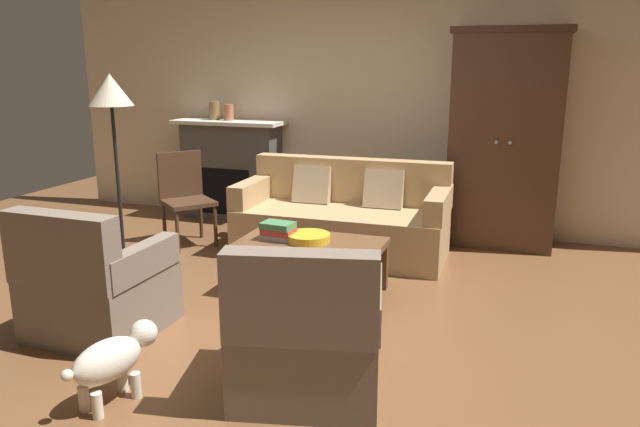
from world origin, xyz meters
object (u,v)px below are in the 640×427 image
at_px(armoire, 505,139).
at_px(floor_lamp, 111,102).
at_px(book_stack, 278,231).
at_px(fireplace, 232,169).
at_px(coffee_table, 311,248).
at_px(mantel_vase_terracotta, 229,112).
at_px(side_chair_wooden, 185,192).
at_px(dog, 113,359).
at_px(couch, 343,221).
at_px(armchair_near_left, 96,288).
at_px(armchair_near_right, 307,338).
at_px(mantel_vase_bronze, 214,111).
at_px(fruit_bowl, 308,238).

xyz_separation_m(armoire, floor_lamp, (-3.06, -1.79, 0.40)).
relative_size(armoire, book_stack, 8.06).
bearing_deg(fireplace, coffee_table, -49.08).
height_order(mantel_vase_terracotta, side_chair_wooden, mantel_vase_terracotta).
height_order(floor_lamp, dog, floor_lamp).
relative_size(couch, mantel_vase_terracotta, 11.01).
height_order(armchair_near_left, side_chair_wooden, side_chair_wooden).
bearing_deg(side_chair_wooden, coffee_table, -27.75).
height_order(couch, armchair_near_left, armchair_near_left).
xyz_separation_m(armchair_near_right, side_chair_wooden, (-2.10, 2.23, 0.20)).
bearing_deg(mantel_vase_bronze, fireplace, 5.69).
bearing_deg(dog, mantel_vase_terracotta, 108.09).
distance_m(couch, mantel_vase_bronze, 2.17).
bearing_deg(armchair_near_left, book_stack, 52.42).
relative_size(fireplace, book_stack, 4.93).
relative_size(coffee_table, dog, 1.97).
relative_size(fireplace, mantel_vase_bronze, 6.23).
bearing_deg(fireplace, book_stack, -54.39).
xyz_separation_m(mantel_vase_bronze, armchair_near_right, (2.31, -3.27, -0.91)).
height_order(coffee_table, armchair_near_right, armchair_near_right).
height_order(coffee_table, side_chair_wooden, side_chair_wooden).
relative_size(coffee_table, mantel_vase_terracotta, 6.26).
bearing_deg(couch, fireplace, 151.25).
bearing_deg(dog, coffee_table, 75.95).
bearing_deg(mantel_vase_bronze, coffee_table, -45.87).
relative_size(mantel_vase_terracotta, armchair_near_left, 0.20).
height_order(fireplace, dog, fireplace).
height_order(fruit_bowl, book_stack, book_stack).
bearing_deg(mantel_vase_bronze, couch, -25.77).
relative_size(couch, armchair_near_right, 2.09).
relative_size(armchair_near_left, armchair_near_right, 0.95).
bearing_deg(coffee_table, mantel_vase_bronze, 134.13).
height_order(armoire, dog, armoire).
bearing_deg(mantel_vase_bronze, dog, -69.42).
bearing_deg(coffee_table, armoire, 54.83).
bearing_deg(floor_lamp, coffee_table, -1.49).
bearing_deg(armchair_near_right, fruit_bowl, 109.94).
xyz_separation_m(fruit_bowl, armchair_near_left, (-1.07, -1.12, -0.13)).
height_order(coffee_table, fruit_bowl, fruit_bowl).
relative_size(mantel_vase_bronze, mantel_vase_terracotta, 1.15).
bearing_deg(armoire, couch, -149.61).
xyz_separation_m(floor_lamp, dog, (1.32, -1.85, -1.19)).
xyz_separation_m(coffee_table, dog, (-0.45, -1.80, -0.12)).
bearing_deg(floor_lamp, mantel_vase_terracotta, 86.63).
height_order(armchair_near_left, dog, armchair_near_left).
bearing_deg(armchair_near_right, couch, 102.61).
relative_size(fireplace, couch, 0.65).
height_order(armoire, mantel_vase_terracotta, armoire).
bearing_deg(fireplace, mantel_vase_terracotta, -90.00).
bearing_deg(side_chair_wooden, floor_lamp, -99.85).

